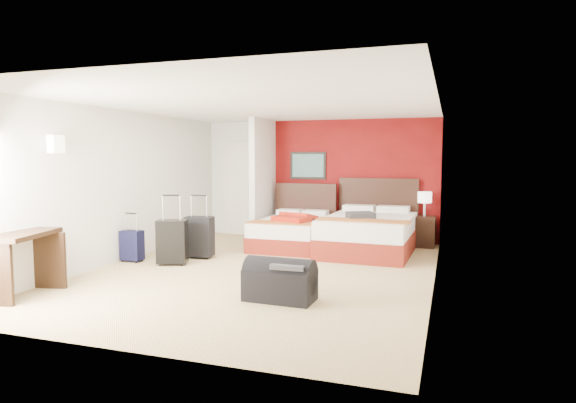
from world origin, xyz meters
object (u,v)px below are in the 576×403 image
at_px(bed_right, 369,235).
at_px(suitcase_black, 172,243).
at_px(bed_left, 292,234).
at_px(nightstand, 424,232).
at_px(suitcase_charcoal, 199,238).
at_px(table_lamp, 425,204).
at_px(suitcase_navy, 132,247).
at_px(duffel_bag, 280,283).
at_px(desk, 24,265).
at_px(red_suitcase_open, 295,218).

distance_m(bed_right, suitcase_black, 3.48).
relative_size(bed_left, bed_right, 0.81).
bearing_deg(nightstand, suitcase_charcoal, -145.98).
height_order(bed_right, suitcase_charcoal, suitcase_charcoal).
xyz_separation_m(nightstand, table_lamp, (0.00, 0.00, 0.53)).
distance_m(suitcase_black, suitcase_charcoal, 0.64).
xyz_separation_m(bed_right, suitcase_charcoal, (-2.68, -1.40, 0.01)).
relative_size(table_lamp, suitcase_black, 0.68).
bearing_deg(suitcase_black, suitcase_navy, 163.14).
relative_size(suitcase_black, suitcase_charcoal, 1.02).
bearing_deg(bed_right, bed_left, -179.19).
bearing_deg(suitcase_navy, suitcase_black, 1.06).
bearing_deg(suitcase_black, bed_right, 17.90).
bearing_deg(bed_right, duffel_bag, -97.10).
bearing_deg(suitcase_charcoal, bed_right, 20.68).
bearing_deg(table_lamp, bed_right, -135.74).
distance_m(nightstand, desk, 6.80).
relative_size(suitcase_charcoal, suitcase_navy, 1.40).
bearing_deg(desk, nightstand, 35.50).
bearing_deg(nightstand, duffel_bag, -107.48).
height_order(bed_left, nightstand, nightstand).
height_order(suitcase_black, duffel_bag, suitcase_black).
xyz_separation_m(suitcase_navy, duffel_bag, (3.06, -1.31, -0.03)).
xyz_separation_m(bed_right, desk, (-3.59, -4.19, 0.08)).
bearing_deg(desk, suitcase_charcoal, 59.03).
bearing_deg(table_lamp, duffel_bag, -109.00).
distance_m(bed_right, desk, 5.52).
relative_size(bed_right, desk, 2.26).
bearing_deg(bed_left, suitcase_black, -123.63).
relative_size(bed_right, suitcase_black, 3.15).
bearing_deg(suitcase_navy, bed_right, 29.79).
relative_size(bed_left, suitcase_black, 2.56).
height_order(red_suitcase_open, duffel_bag, red_suitcase_open).
distance_m(red_suitcase_open, suitcase_black, 2.44).
bearing_deg(bed_left, bed_right, -1.28).
height_order(suitcase_black, desk, desk).
height_order(bed_left, suitcase_navy, bed_left).
distance_m(nightstand, suitcase_navy, 5.38).
distance_m(bed_right, red_suitcase_open, 1.40).
distance_m(duffel_bag, desk, 3.18).
height_order(nightstand, suitcase_navy, nightstand).
relative_size(nightstand, duffel_bag, 0.71).
xyz_separation_m(table_lamp, suitcase_navy, (-4.52, -2.92, -0.59)).
distance_m(red_suitcase_open, table_lamp, 2.51).
bearing_deg(suitcase_black, red_suitcase_open, 35.65).
height_order(nightstand, suitcase_charcoal, suitcase_charcoal).
distance_m(bed_left, bed_right, 1.48).
relative_size(red_suitcase_open, suitcase_black, 1.28).
relative_size(table_lamp, suitcase_charcoal, 0.69).
height_order(duffel_bag, desk, desk).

